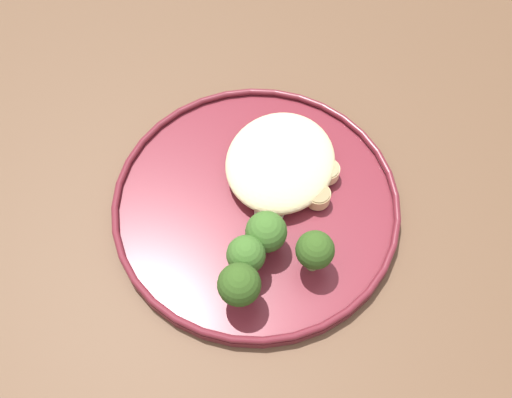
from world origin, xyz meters
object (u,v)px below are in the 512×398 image
at_px(dinner_plate, 256,205).
at_px(broccoli_floret_front_edge, 266,232).
at_px(seared_scallop_on_noodles, 278,150).
at_px(broccoli_floret_right_tilted, 239,285).
at_px(seared_scallop_rear_pale, 297,130).
at_px(seared_scallop_front_small, 318,196).
at_px(seared_scallop_half_hidden, 302,156).
at_px(broccoli_floret_small_sprig, 315,251).
at_px(seared_scallop_large_seared, 327,171).
at_px(seared_scallop_left_edge, 313,143).
at_px(seared_scallop_tilted_round, 280,177).
at_px(broccoli_floret_rear_charred, 246,255).

relative_size(dinner_plate, broccoli_floret_front_edge, 5.80).
height_order(seared_scallop_on_noodles, broccoli_floret_right_tilted, broccoli_floret_right_tilted).
distance_m(seared_scallop_rear_pale, seared_scallop_front_small, 0.08).
distance_m(dinner_plate, seared_scallop_half_hidden, 0.07).
relative_size(seared_scallop_half_hidden, broccoli_floret_small_sprig, 0.52).
bearing_deg(dinner_plate, seared_scallop_large_seared, -46.44).
bearing_deg(seared_scallop_half_hidden, seared_scallop_left_edge, -17.84).
bearing_deg(broccoli_floret_front_edge, seared_scallop_front_small, -27.15).
xyz_separation_m(seared_scallop_rear_pale, broccoli_floret_right_tilted, (-0.19, -0.01, 0.02)).
bearing_deg(broccoli_floret_front_edge, broccoli_floret_small_sprig, -95.69).
bearing_deg(broccoli_floret_right_tilted, seared_scallop_tilted_round, 2.81).
xyz_separation_m(seared_scallop_half_hidden, seared_scallop_front_small, (-0.04, -0.03, 0.00)).
height_order(seared_scallop_large_seared, seared_scallop_rear_pale, seared_scallop_rear_pale).
bearing_deg(broccoli_floret_right_tilted, broccoli_floret_front_edge, -3.86).
bearing_deg(seared_scallop_rear_pale, seared_scallop_left_edge, -111.58).
relative_size(seared_scallop_tilted_round, broccoli_floret_right_tilted, 0.39).
xyz_separation_m(seared_scallop_on_noodles, seared_scallop_large_seared, (-0.01, -0.05, -0.00)).
xyz_separation_m(seared_scallop_on_noodles, seared_scallop_front_small, (-0.04, -0.05, -0.00)).
xyz_separation_m(seared_scallop_on_noodles, broccoli_floret_rear_charred, (-0.13, -0.01, 0.02)).
xyz_separation_m(seared_scallop_front_small, broccoli_floret_front_edge, (-0.06, 0.03, 0.02)).
distance_m(seared_scallop_left_edge, seared_scallop_tilted_round, 0.06).
bearing_deg(seared_scallop_rear_pale, seared_scallop_tilted_round, -178.82).
bearing_deg(seared_scallop_on_noodles, seared_scallop_rear_pale, -18.82).
distance_m(seared_scallop_large_seared, broccoli_floret_small_sprig, 0.10).
relative_size(seared_scallop_large_seared, seared_scallop_tilted_round, 1.17).
bearing_deg(seared_scallop_large_seared, broccoli_floret_small_sprig, -170.85).
height_order(seared_scallop_on_noodles, seared_scallop_tilted_round, seared_scallop_on_noodles).
bearing_deg(seared_scallop_large_seared, seared_scallop_on_noodles, 82.07).
xyz_separation_m(seared_scallop_half_hidden, seared_scallop_rear_pale, (0.03, 0.01, 0.00)).
relative_size(seared_scallop_front_small, broccoli_floret_small_sprig, 0.46).
height_order(seared_scallop_on_noodles, seared_scallop_left_edge, seared_scallop_on_noodles).
bearing_deg(seared_scallop_large_seared, seared_scallop_half_hidden, 71.91).
bearing_deg(seared_scallop_tilted_round, seared_scallop_front_small, -101.56).
height_order(seared_scallop_tilted_round, seared_scallop_rear_pale, seared_scallop_rear_pale).
xyz_separation_m(broccoli_floret_right_tilted, broccoli_floret_small_sprig, (0.06, -0.05, -0.00)).
xyz_separation_m(seared_scallop_on_noodles, broccoli_floret_right_tilted, (-0.16, -0.02, 0.02)).
bearing_deg(broccoli_floret_rear_charred, seared_scallop_on_noodles, 5.64).
xyz_separation_m(broccoli_floret_rear_charred, broccoli_floret_small_sprig, (0.02, -0.06, 0.00)).
bearing_deg(seared_scallop_front_small, dinner_plate, 111.94).
xyz_separation_m(seared_scallop_front_small, broccoli_floret_right_tilted, (-0.12, 0.04, 0.02)).
distance_m(seared_scallop_on_noodles, broccoli_floret_rear_charred, 0.13).
bearing_deg(seared_scallop_left_edge, broccoli_floret_small_sprig, -163.03).
distance_m(seared_scallop_front_small, broccoli_floret_front_edge, 0.07).
bearing_deg(seared_scallop_half_hidden, broccoli_floret_right_tilted, 177.75).
height_order(dinner_plate, broccoli_floret_front_edge, broccoli_floret_front_edge).
xyz_separation_m(broccoli_floret_front_edge, broccoli_floret_right_tilted, (-0.06, 0.00, 0.01)).
xyz_separation_m(seared_scallop_tilted_round, seared_scallop_front_small, (-0.01, -0.04, 0.00)).
bearing_deg(broccoli_floret_front_edge, seared_scallop_tilted_round, 8.31).
bearing_deg(seared_scallop_tilted_round, seared_scallop_half_hidden, -21.90).
relative_size(dinner_plate, seared_scallop_tilted_round, 13.06).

